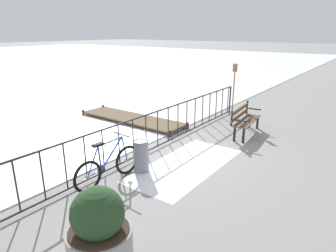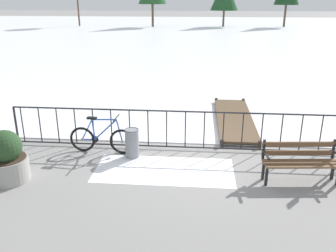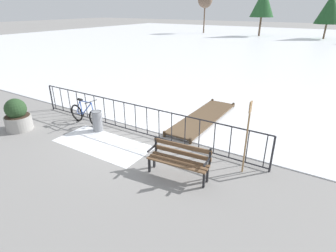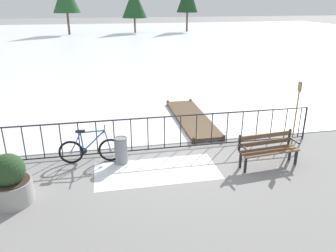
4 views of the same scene
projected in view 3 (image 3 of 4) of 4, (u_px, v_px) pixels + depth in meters
The scene contains 13 objects.
ground_plane at pixel (136, 133), 9.38m from camera, with size 160.00×160.00×0.00m, color gray.
frozen_pond at pixel (288, 44), 31.38m from camera, with size 80.00×56.00×0.03m, color white.
snow_patch at pixel (103, 144), 8.66m from camera, with size 3.19×1.46×0.01m, color white.
railing_fence at pixel (136, 118), 9.15m from camera, with size 9.06×0.06×1.07m.
bicycle_near_railing at pixel (86, 115), 9.99m from camera, with size 1.71×0.52×0.97m.
park_bench at pixel (179, 158), 6.87m from camera, with size 1.64×0.63×0.89m.
planter_with_shrub at pixel (17, 116), 9.49m from camera, with size 0.89×0.89×1.14m.
trash_bin at pixel (97, 121), 9.44m from camera, with size 0.35×0.35×0.73m.
oar_upright at pixel (247, 133), 6.73m from camera, with size 0.04×0.16×1.98m.
wooden_dock at pixel (203, 117), 10.43m from camera, with size 1.10×4.15×0.20m.
tree_far_west at pixel (205, 0), 42.97m from camera, with size 2.32×2.32×6.37m.
tree_west_mid at pixel (263, 2), 38.40m from camera, with size 3.37×3.37×6.61m.
tree_east_mid at pixel (330, 8), 35.21m from camera, with size 3.29×3.29×5.75m.
Camera 3 is at (5.43, -6.59, 4.04)m, focal length 28.80 mm.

